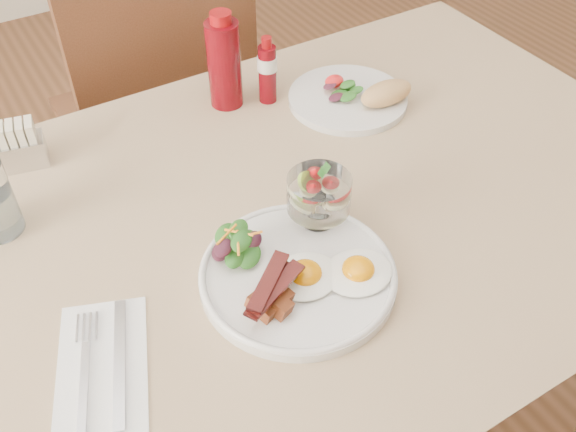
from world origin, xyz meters
name	(u,v)px	position (x,y,z in m)	size (l,w,h in m)	color
table	(303,242)	(0.00, 0.00, 0.66)	(1.33, 0.88, 0.75)	brown
chair_far	(161,116)	(0.00, 0.66, 0.52)	(0.42, 0.42, 0.93)	brown
main_plate	(298,276)	(-0.09, -0.13, 0.76)	(0.28, 0.28, 0.02)	silver
fried_eggs	(332,273)	(-0.06, -0.16, 0.78)	(0.18, 0.14, 0.03)	white
bacon_potato_pile	(273,294)	(-0.15, -0.16, 0.79)	(0.11, 0.08, 0.04)	brown
side_salad	(238,246)	(-0.15, -0.06, 0.79)	(0.08, 0.08, 0.05)	#164712
fruit_cup	(319,194)	(-0.01, -0.06, 0.82)	(0.10, 0.10, 0.10)	white
second_plate	(357,96)	(0.24, 0.19, 0.77)	(0.23, 0.23, 0.06)	silver
ketchup_bottle	(224,63)	(0.03, 0.32, 0.84)	(0.06, 0.06, 0.18)	#59050B
hot_sauce_bottle	(267,71)	(0.10, 0.29, 0.82)	(0.05, 0.05, 0.13)	#59050B
sugar_caddy	(17,148)	(-0.36, 0.33, 0.79)	(0.10, 0.07, 0.08)	silver
napkin_cutlery	(103,365)	(-0.38, -0.13, 0.75)	(0.18, 0.23, 0.01)	white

